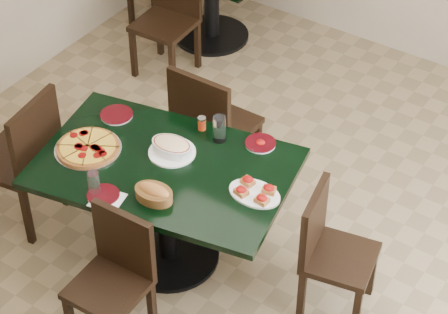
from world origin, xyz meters
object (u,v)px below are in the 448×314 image
Objects in this scene: main_table at (166,189)px; lasagna_casserole at (172,147)px; chair_left at (24,154)px; bread_basket at (154,193)px; bruschetta_platter at (255,191)px; chair_near at (116,272)px; chair_far at (210,123)px; pepperoni_pizza at (88,148)px; chair_right at (328,247)px; back_chair_near at (170,11)px.

main_table is 5.77× the size of lasagna_casserole.
lasagna_casserole is (0.90, 0.31, 0.26)m from chair_left.
bruschetta_platter is (0.44, 0.33, -0.02)m from bread_basket.
main_table is 6.78× the size of bread_basket.
chair_near is at bearing -84.45° from lasagna_casserole.
pepperoni_pizza is at bearing 70.20° from chair_far.
chair_right is 0.91× the size of back_chair_near.
chair_left reaches higher than bruschetta_platter.
back_chair_near is at bearing 113.01° from pepperoni_pizza.
bread_basket is at bearing 107.99° from chair_right.
bruschetta_platter is (1.00, 0.22, 0.01)m from pepperoni_pizza.
bread_basket is (0.28, -0.93, 0.25)m from chair_far.
back_chair_near reaches higher than main_table.
lasagna_casserole is at bearing -55.67° from back_chair_near.
bruschetta_platter is (0.58, -0.03, -0.02)m from lasagna_casserole.
chair_far is 0.96m from bruschetta_platter.
pepperoni_pizza is (-1.41, -0.36, 0.31)m from chair_right.
chair_near is 2.69× the size of bruschetta_platter.
pepperoni_pizza is at bearing 92.97° from chair_right.
chair_near is (0.25, -1.26, -0.09)m from chair_far.
lasagna_casserole is 0.58m from bruschetta_platter.
chair_far is 0.89m from pepperoni_pizza.
chair_far reaches higher than lasagna_casserole.
chair_near is 2.98× the size of lasagna_casserole.
chair_far is at bearing 70.43° from pepperoni_pizza.
back_chair_near is at bearing 118.40° from chair_near.
chair_far reaches higher than back_chair_near.
main_table is 1.65× the size of chair_left.
lasagna_casserole is 0.39m from bread_basket.
bread_basket is (0.57, -0.11, 0.02)m from pepperoni_pizza.
lasagna_casserole is at bearing 30.52° from pepperoni_pizza.
pepperoni_pizza is at bearing 164.39° from bread_basket.
main_table is 2.08m from back_chair_near.
chair_left is (-0.77, -0.88, -0.00)m from chair_far.
back_chair_near is 2.96× the size of bruschetta_platter.
chair_near reaches higher than bruschetta_platter.
bruschetta_platter is (-0.41, -0.14, 0.32)m from chair_right.
lasagna_casserole is at bearing 101.37° from chair_left.
bread_basket is 0.55m from bruschetta_platter.
chair_near is at bearing -98.97° from bread_basket.
pepperoni_pizza is (0.77, -1.82, 0.26)m from back_chair_near.
chair_far is 1.06× the size of back_chair_near.
chair_far is 0.63m from lasagna_casserole.
pepperoni_pizza is at bearing -69.83° from back_chair_near.
back_chair_near reaches higher than chair_near.
chair_left is 3.15× the size of bruschetta_platter.
chair_far is 1.00m from bread_basket.
pepperoni_pizza is 1.42× the size of lasagna_casserole.
main_table is at bearing -172.73° from bruschetta_platter.
main_table is at bearing -80.61° from lasagna_casserole.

